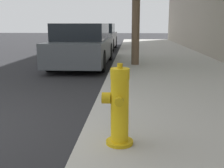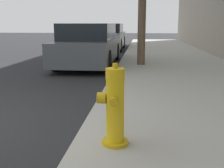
# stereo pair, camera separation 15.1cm
# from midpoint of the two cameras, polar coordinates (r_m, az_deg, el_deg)

# --- Properties ---
(fire_hydrant) EXTENTS (0.32, 0.33, 0.84)m
(fire_hydrant) POSITION_cam_midpoint_polar(r_m,az_deg,el_deg) (2.84, 2.06, -4.84)
(fire_hydrant) COLOR #C39C11
(fire_hydrant) RESTS_ON sidewalk_slab
(parked_car_near) EXTENTS (1.69, 4.54, 1.36)m
(parked_car_near) POSITION_cam_midpoint_polar(r_m,az_deg,el_deg) (9.41, -4.11, 7.88)
(parked_car_near) COLOR #4C5156
(parked_car_near) RESTS_ON ground_plane
(parked_car_mid) EXTENTS (1.81, 4.25, 1.37)m
(parked_car_mid) POSITION_cam_midpoint_polar(r_m,az_deg,el_deg) (15.13, -0.85, 9.53)
(parked_car_mid) COLOR #B7B7BC
(parked_car_mid) RESTS_ON ground_plane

